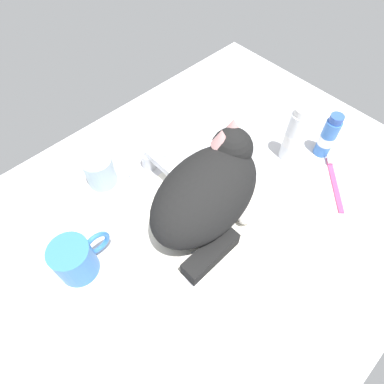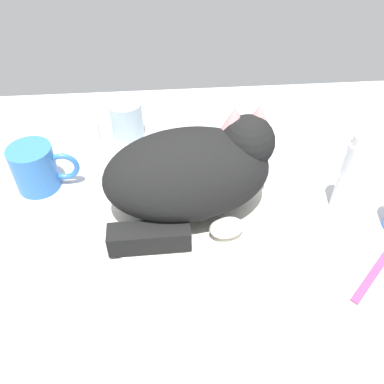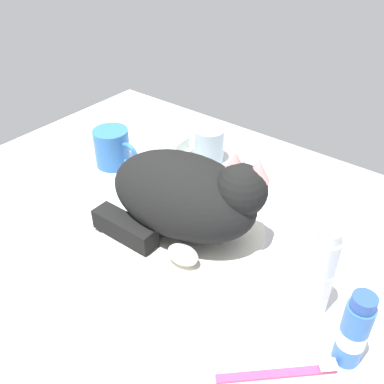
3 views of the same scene
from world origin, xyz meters
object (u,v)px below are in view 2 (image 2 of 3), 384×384
faucet (181,136)px  rinse_cup (127,119)px  cat (194,172)px  toothbrush (381,263)px  coffee_mug (36,168)px  soap_bar (83,133)px  toothpaste_bottle (351,176)px

faucet → rinse_cup: rinse_cup is taller
cat → toothbrush: (27.56, -14.77, -7.67)cm
coffee_mug → toothbrush: coffee_mug is taller
faucet → toothbrush: (28.69, -32.15, -2.34)cm
rinse_cup → soap_bar: bearing=-165.8°
soap_bar → toothpaste_bottle: (46.90, -22.57, 4.69)cm
faucet → toothbrush: 43.15cm
soap_bar → toothpaste_bottle: toothpaste_bottle is taller
rinse_cup → toothpaste_bottle: (37.86, -24.85, 3.31)cm
toothpaste_bottle → toothbrush: bearing=-81.8°
toothpaste_bottle → coffee_mug: bearing=169.5°
rinse_cup → faucet: bearing=-26.0°
faucet → rinse_cup: 12.28cm
cat → coffee_mug: cat is taller
soap_bar → toothbrush: (48.73, -35.23, -1.97)cm
faucet → soap_bar: faucet is taller
rinse_cup → toothbrush: 54.72cm
coffee_mug → toothpaste_bottle: size_ratio=0.78×
soap_bar → toothbrush: size_ratio=0.52×
coffee_mug → rinse_cup: 21.55cm
faucet → coffee_mug: (-26.55, -9.54, 1.42)cm
cat → coffee_mug: size_ratio=2.50×
rinse_cup → toothbrush: (39.69, -37.52, -3.35)cm
rinse_cup → toothbrush: bearing=-43.4°
faucet → toothbrush: bearing=-48.3°
soap_bar → coffee_mug: bearing=-117.3°
toothpaste_bottle → toothbrush: size_ratio=1.23×
cat → rinse_cup: 26.13cm
faucet → soap_bar: bearing=171.3°
cat → faucet: bearing=93.7°
cat → toothpaste_bottle: size_ratio=1.94×
toothpaste_bottle → toothbrush: (1.83, -12.66, -6.66)cm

